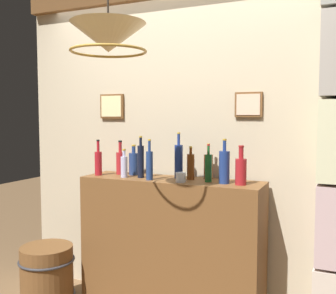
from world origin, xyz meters
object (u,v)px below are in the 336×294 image
at_px(liquor_bottle_gin, 208,167).
at_px(liquor_bottle_port, 120,162).
at_px(liquor_bottle_rum, 241,170).
at_px(liquor_bottle_sherry, 134,163).
at_px(liquor_bottle_mezcal, 224,166).
at_px(liquor_bottle_rye, 141,161).
at_px(liquor_bottle_whiskey, 191,166).
at_px(liquor_bottle_vermouth, 179,161).
at_px(liquor_bottle_bourbon, 124,166).
at_px(pendant_lamp, 108,39).
at_px(wooden_barrel, 47,278).
at_px(glass_tumbler_rocks, 181,177).
at_px(liquor_bottle_brandy, 208,166).
at_px(liquor_bottle_amaro, 149,164).
at_px(liquor_bottle_scotch, 98,162).

xyz_separation_m(liquor_bottle_gin, liquor_bottle_port, (-0.79, 0.06, -0.00)).
bearing_deg(liquor_bottle_rum, liquor_bottle_sherry, 173.11).
bearing_deg(liquor_bottle_port, liquor_bottle_rum, -5.06).
height_order(liquor_bottle_mezcal, liquor_bottle_rye, liquor_bottle_rye).
relative_size(liquor_bottle_sherry, liquor_bottle_whiskey, 0.98).
relative_size(liquor_bottle_vermouth, liquor_bottle_whiskey, 1.41).
xyz_separation_m(liquor_bottle_bourbon, pendant_lamp, (0.30, -0.67, 0.84)).
bearing_deg(liquor_bottle_vermouth, pendant_lamp, -97.13).
bearing_deg(liquor_bottle_mezcal, liquor_bottle_gin, 171.69).
xyz_separation_m(liquor_bottle_port, wooden_barrel, (-0.46, -0.39, -0.92)).
height_order(liquor_bottle_sherry, liquor_bottle_bourbon, liquor_bottle_sherry).
bearing_deg(liquor_bottle_port, glass_tumbler_rocks, -15.03).
bearing_deg(pendant_lamp, liquor_bottle_vermouth, 82.87).
height_order(liquor_bottle_sherry, liquor_bottle_whiskey, liquor_bottle_whiskey).
distance_m(liquor_bottle_whiskey, wooden_barrel, 1.47).
height_order(liquor_bottle_port, liquor_bottle_rye, liquor_bottle_rye).
height_order(liquor_bottle_brandy, pendant_lamp, pendant_lamp).
bearing_deg(liquor_bottle_mezcal, pendant_lamp, -124.05).
xyz_separation_m(liquor_bottle_port, pendant_lamp, (0.42, -0.81, 0.83)).
distance_m(liquor_bottle_amaro, liquor_bottle_rye, 0.13).
bearing_deg(liquor_bottle_gin, liquor_bottle_vermouth, 165.96).
xyz_separation_m(liquor_bottle_sherry, glass_tumbler_rocks, (0.50, -0.18, -0.06)).
relative_size(liquor_bottle_bourbon, liquor_bottle_scotch, 0.77).
bearing_deg(liquor_bottle_whiskey, pendant_lamp, -104.74).
relative_size(liquor_bottle_mezcal, pendant_lamp, 0.59).
relative_size(liquor_bottle_bourbon, liquor_bottle_whiskey, 0.89).
bearing_deg(liquor_bottle_vermouth, liquor_bottle_bourbon, -161.19).
bearing_deg(liquor_bottle_bourbon, liquor_bottle_rum, 2.82).
bearing_deg(glass_tumbler_rocks, liquor_bottle_brandy, 61.42).
height_order(liquor_bottle_brandy, wooden_barrel, liquor_bottle_brandy).
xyz_separation_m(liquor_bottle_port, liquor_bottle_rum, (1.04, -0.09, 0.00)).
distance_m(liquor_bottle_gin, liquor_bottle_scotch, 0.92).
relative_size(liquor_bottle_rye, liquor_bottle_whiskey, 1.29).
relative_size(liquor_bottle_vermouth, wooden_barrel, 0.70).
bearing_deg(liquor_bottle_rye, liquor_bottle_brandy, 18.84).
distance_m(liquor_bottle_scotch, pendant_lamp, 1.21).
height_order(liquor_bottle_bourbon, pendant_lamp, pendant_lamp).
height_order(liquor_bottle_amaro, liquor_bottle_rye, liquor_bottle_rye).
relative_size(liquor_bottle_gin, liquor_bottle_vermouth, 0.78).
height_order(liquor_bottle_amaro, liquor_bottle_sherry, liquor_bottle_amaro).
distance_m(liquor_bottle_rum, pendant_lamp, 1.26).
distance_m(liquor_bottle_gin, liquor_bottle_brandy, 0.15).
distance_m(liquor_bottle_mezcal, liquor_bottle_scotch, 1.05).
relative_size(glass_tumbler_rocks, wooden_barrel, 0.14).
relative_size(liquor_bottle_rum, liquor_bottle_whiskey, 1.09).
distance_m(liquor_bottle_sherry, wooden_barrel, 1.15).
distance_m(liquor_bottle_amaro, liquor_bottle_vermouth, 0.24).
xyz_separation_m(liquor_bottle_sherry, wooden_barrel, (-0.57, -0.41, -0.91)).
height_order(liquor_bottle_port, pendant_lamp, pendant_lamp).
height_order(liquor_bottle_rum, liquor_bottle_rye, liquor_bottle_rye).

